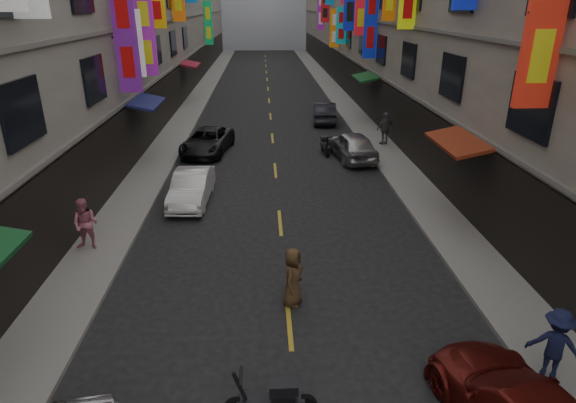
{
  "coord_description": "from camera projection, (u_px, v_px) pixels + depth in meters",
  "views": [
    {
      "loc": [
        -0.57,
        1.93,
        7.49
      ],
      "look_at": [
        -0.09,
        10.91,
        3.77
      ],
      "focal_mm": 30.0,
      "sensor_mm": 36.0,
      "label": 1
    }
  ],
  "objects": [
    {
      "name": "street_awnings",
      "position": [
        248.0,
        101.0,
        23.89
      ],
      "size": [
        13.99,
        35.2,
        0.41
      ],
      "color": "#144C23",
      "rests_on": "ground"
    },
    {
      "name": "car_left_mid",
      "position": [
        192.0,
        187.0,
        19.3
      ],
      "size": [
        1.54,
        3.97,
        1.29
      ],
      "primitive_type": "imported",
      "rotation": [
        0.0,
        0.0,
        -0.05
      ],
      "color": "white",
      "rests_on": "ground"
    },
    {
      "name": "scooter_crossing",
      "position": [
        272.0,
        400.0,
        9.23
      ],
      "size": [
        1.8,
        0.5,
        1.14
      ],
      "rotation": [
        0.0,
        0.0,
        1.57
      ],
      "color": "black",
      "rests_on": "ground"
    },
    {
      "name": "sidewalk_right",
      "position": [
        341.0,
        99.0,
        40.14
      ],
      "size": [
        2.0,
        90.0,
        0.12
      ],
      "primitive_type": "cube",
      "color": "slate",
      "rests_on": "ground"
    },
    {
      "name": "scooter_far_right",
      "position": [
        325.0,
        146.0,
        25.68
      ],
      "size": [
        0.5,
        1.8,
        1.14
      ],
      "rotation": [
        0.0,
        0.0,
        3.21
      ],
      "color": "black",
      "rests_on": "ground"
    },
    {
      "name": "pedestrian_rfar",
      "position": [
        385.0,
        129.0,
        26.76
      ],
      "size": [
        1.2,
        0.92,
        1.81
      ],
      "primitive_type": "imported",
      "rotation": [
        0.0,
        0.0,
        3.48
      ],
      "color": "#535355",
      "rests_on": "sidewalk_right"
    },
    {
      "name": "car_right_far",
      "position": [
        324.0,
        112.0,
        32.4
      ],
      "size": [
        1.79,
        4.19,
        1.34
      ],
      "primitive_type": "imported",
      "rotation": [
        0.0,
        0.0,
        3.05
      ],
      "color": "#232228",
      "rests_on": "ground"
    },
    {
      "name": "car_right_mid",
      "position": [
        352.0,
        145.0,
        24.68
      ],
      "size": [
        2.29,
        4.45,
        1.45
      ],
      "primitive_type": "imported",
      "rotation": [
        0.0,
        0.0,
        3.28
      ],
      "color": "#ADAEB2",
      "rests_on": "ground"
    },
    {
      "name": "car_left_far",
      "position": [
        207.0,
        141.0,
        25.76
      ],
      "size": [
        2.87,
        4.91,
        1.28
      ],
      "primitive_type": "imported",
      "rotation": [
        0.0,
        0.0,
        -0.17
      ],
      "color": "black",
      "rests_on": "ground"
    },
    {
      "name": "sidewalk_left",
      "position": [
        196.0,
        101.0,
        39.55
      ],
      "size": [
        2.0,
        90.0,
        0.12
      ],
      "primitive_type": "cube",
      "color": "slate",
      "rests_on": "ground"
    },
    {
      "name": "pedestrian_rnear",
      "position": [
        555.0,
        344.0,
        9.96
      ],
      "size": [
        1.2,
        1.02,
        1.65
      ],
      "primitive_type": "imported",
      "rotation": [
        0.0,
        0.0,
        2.6
      ],
      "color": "#121634",
      "rests_on": "sidewalk_right"
    },
    {
      "name": "pedestrian_crossing",
      "position": [
        293.0,
        277.0,
        12.64
      ],
      "size": [
        0.8,
        0.95,
        1.64
      ],
      "primitive_type": "imported",
      "rotation": [
        0.0,
        0.0,
        1.21
      ],
      "color": "#47331C",
      "rests_on": "ground"
    },
    {
      "name": "lane_markings",
      "position": [
        270.0,
        108.0,
        37.1
      ],
      "size": [
        0.12,
        80.2,
        0.01
      ],
      "color": "gold",
      "rests_on": "ground"
    },
    {
      "name": "pedestrian_lfar",
      "position": [
        86.0,
        224.0,
        15.32
      ],
      "size": [
        0.89,
        0.66,
        1.7
      ],
      "primitive_type": "imported",
      "rotation": [
        0.0,
        0.0,
        -0.12
      ],
      "color": "#C1667C",
      "rests_on": "sidewalk_left"
    }
  ]
}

